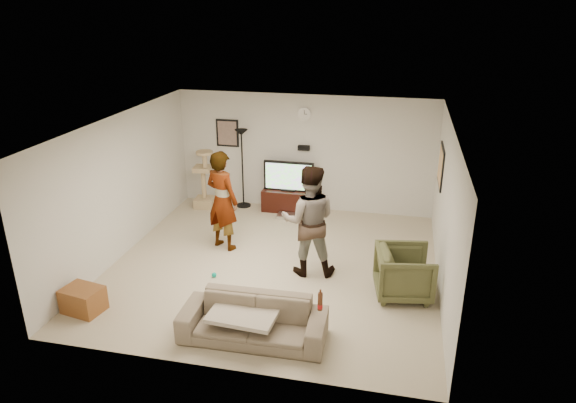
% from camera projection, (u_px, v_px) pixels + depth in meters
% --- Properties ---
extents(floor, '(5.50, 5.50, 0.02)m').
position_uv_depth(floor, '(274.00, 266.00, 8.97)').
color(floor, tan).
rests_on(floor, ground).
extents(ceiling, '(5.50, 5.50, 0.02)m').
position_uv_depth(ceiling, '(272.00, 123.00, 8.05)').
color(ceiling, white).
rests_on(ceiling, wall_back).
extents(wall_back, '(5.50, 0.04, 2.50)m').
position_uv_depth(wall_back, '(304.00, 153.00, 11.01)').
color(wall_back, silver).
rests_on(wall_back, floor).
extents(wall_front, '(5.50, 0.04, 2.50)m').
position_uv_depth(wall_front, '(215.00, 281.00, 6.01)').
color(wall_front, silver).
rests_on(wall_front, floor).
extents(wall_left, '(0.04, 5.50, 2.50)m').
position_uv_depth(wall_left, '(121.00, 186.00, 9.06)').
color(wall_left, silver).
rests_on(wall_left, floor).
extents(wall_right, '(0.04, 5.50, 2.50)m').
position_uv_depth(wall_right, '(446.00, 212.00, 7.95)').
color(wall_right, silver).
rests_on(wall_right, floor).
extents(wall_clock, '(0.26, 0.04, 0.26)m').
position_uv_depth(wall_clock, '(304.00, 114.00, 10.67)').
color(wall_clock, white).
rests_on(wall_clock, wall_back).
extents(wall_speaker, '(0.25, 0.10, 0.10)m').
position_uv_depth(wall_speaker, '(304.00, 148.00, 10.90)').
color(wall_speaker, black).
rests_on(wall_speaker, wall_back).
extents(picture_back, '(0.42, 0.03, 0.52)m').
position_uv_depth(picture_back, '(227.00, 133.00, 11.20)').
color(picture_back, '#796258').
rests_on(picture_back, wall_back).
extents(picture_right, '(0.03, 0.78, 0.62)m').
position_uv_depth(picture_right, '(441.00, 166.00, 9.32)').
color(picture_right, '#E1A96F').
rests_on(picture_right, wall_right).
extents(tv_stand, '(1.13, 0.45, 0.47)m').
position_uv_depth(tv_stand, '(289.00, 200.00, 11.21)').
color(tv_stand, black).
rests_on(tv_stand, floor).
extents(console_box, '(0.40, 0.30, 0.07)m').
position_uv_depth(console_box, '(287.00, 216.00, 10.92)').
color(console_box, '#BEBEBE').
rests_on(console_box, floor).
extents(tv, '(1.08, 0.08, 0.64)m').
position_uv_depth(tv, '(289.00, 176.00, 11.01)').
color(tv, black).
rests_on(tv, tv_stand).
extents(tv_screen, '(0.99, 0.01, 0.56)m').
position_uv_depth(tv_screen, '(288.00, 177.00, 10.97)').
color(tv_screen, '#5BEE3B').
rests_on(tv_screen, tv).
extents(floor_lamp, '(0.32, 0.32, 1.73)m').
position_uv_depth(floor_lamp, '(242.00, 169.00, 11.23)').
color(floor_lamp, black).
rests_on(floor_lamp, floor).
extents(cat_tree, '(0.46, 0.46, 1.30)m').
position_uv_depth(cat_tree, '(203.00, 179.00, 11.28)').
color(cat_tree, tan).
rests_on(cat_tree, floor).
extents(person_left, '(0.80, 0.67, 1.85)m').
position_uv_depth(person_left, '(222.00, 200.00, 9.31)').
color(person_left, '#9495A0').
rests_on(person_left, floor).
extents(person_right, '(1.02, 0.85, 1.88)m').
position_uv_depth(person_right, '(309.00, 221.00, 8.42)').
color(person_right, '#33529D').
rests_on(person_right, floor).
extents(sofa, '(1.98, 0.82, 0.57)m').
position_uv_depth(sofa, '(253.00, 320.00, 6.95)').
color(sofa, '#736553').
rests_on(sofa, floor).
extents(throw_blanket, '(0.95, 0.76, 0.06)m').
position_uv_depth(throw_blanket, '(244.00, 312.00, 6.94)').
color(throw_blanket, beige).
rests_on(throw_blanket, sofa).
extents(beer_bottle, '(0.06, 0.06, 0.25)m').
position_uv_depth(beer_bottle, '(320.00, 302.00, 6.62)').
color(beer_bottle, '#522915').
rests_on(beer_bottle, sofa).
extents(armchair, '(0.98, 0.96, 0.78)m').
position_uv_depth(armchair, '(404.00, 273.00, 7.94)').
color(armchair, '#4A4C2C').
rests_on(armchair, floor).
extents(side_table, '(0.63, 0.52, 0.38)m').
position_uv_depth(side_table, '(83.00, 300.00, 7.60)').
color(side_table, brown).
rests_on(side_table, floor).
extents(toy_ball, '(0.08, 0.08, 0.08)m').
position_uv_depth(toy_ball, '(214.00, 275.00, 8.58)').
color(toy_ball, '#069D84').
rests_on(toy_ball, floor).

